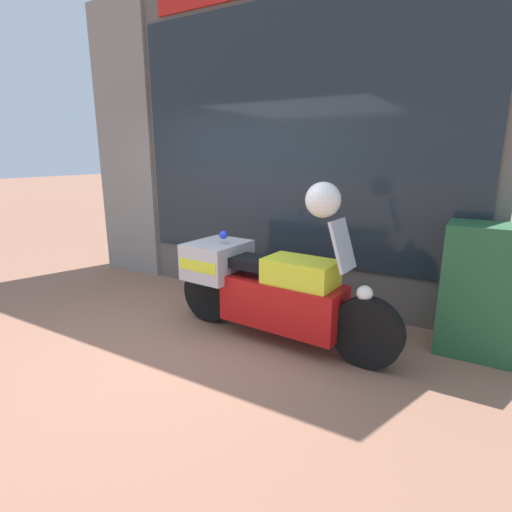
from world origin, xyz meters
name	(u,v)px	position (x,y,z in m)	size (l,w,h in m)	color
ground_plane	(158,348)	(0.00, 0.00, 0.00)	(60.00, 60.00, 0.00)	#8E604C
shop_building	(232,143)	(-0.45, 2.00, 1.98)	(5.57, 0.55, 3.94)	#56514C
window_display	(293,260)	(0.47, 2.03, 0.48)	(4.03, 0.30, 2.03)	slate
paramedic_motorcycle	(265,287)	(0.76, 0.77, 0.53)	(2.45, 0.68, 1.29)	black
utility_cabinet	(490,292)	(2.70, 1.48, 0.62)	(0.80, 0.49, 1.23)	#235633
white_helmet	(323,200)	(1.35, 0.73, 1.44)	(0.31, 0.31, 0.31)	white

